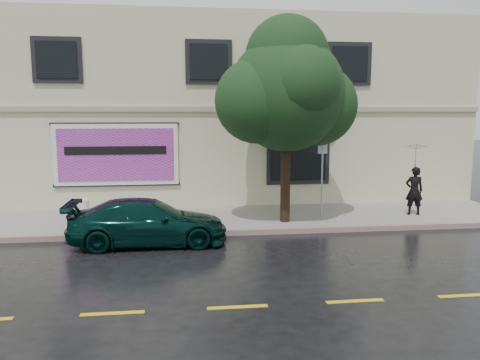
{
  "coord_description": "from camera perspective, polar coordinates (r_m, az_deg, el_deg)",
  "views": [
    {
      "loc": [
        -0.93,
        -11.45,
        3.47
      ],
      "look_at": [
        0.74,
        2.2,
        1.49
      ],
      "focal_mm": 35.0,
      "sensor_mm": 36.0,
      "label": 1
    }
  ],
  "objects": [
    {
      "name": "car",
      "position": [
        12.69,
        -11.15,
        -5.03
      ],
      "size": [
        4.17,
        1.87,
        1.21
      ],
      "primitive_type": "imported",
      "rotation": [
        0.0,
        0.0,
        1.58
      ],
      "color": "black",
      "rests_on": "ground"
    },
    {
      "name": "pedestrian",
      "position": [
        16.33,
        20.46,
        -1.24
      ],
      "size": [
        0.63,
        0.46,
        1.59
      ],
      "primitive_type": "imported",
      "rotation": [
        0.0,
        0.0,
        2.99
      ],
      "color": "black",
      "rests_on": "sidewalk"
    },
    {
      "name": "road_marking",
      "position": [
        8.73,
        -0.29,
        -15.22
      ],
      "size": [
        19.0,
        0.12,
        0.01
      ],
      "primitive_type": "cube",
      "color": "gold",
      "rests_on": "ground"
    },
    {
      "name": "billboard",
      "position": [
        16.59,
        -14.85,
        3.01
      ],
      "size": [
        4.3,
        0.16,
        2.2
      ],
      "color": "white",
      "rests_on": "ground"
    },
    {
      "name": "ground",
      "position": [
        12.0,
        -2.27,
        -8.63
      ],
      "size": [
        90.0,
        90.0,
        0.0
      ],
      "primitive_type": "plane",
      "color": "black",
      "rests_on": "ground"
    },
    {
      "name": "fire_hydrant",
      "position": [
        15.05,
        -18.27,
        -3.53
      ],
      "size": [
        0.31,
        0.29,
        0.76
      ],
      "rotation": [
        0.0,
        0.0,
        -0.05
      ],
      "color": "silver",
      "rests_on": "sidewalk"
    },
    {
      "name": "umbrella",
      "position": [
        16.19,
        20.66,
        2.71
      ],
      "size": [
        0.95,
        0.95,
        0.68
      ],
      "primitive_type": "imported",
      "rotation": [
        0.0,
        0.0,
        -0.04
      ],
      "color": "black",
      "rests_on": "pedestrian"
    },
    {
      "name": "sign_pole",
      "position": [
        14.91,
        9.98,
        1.09
      ],
      "size": [
        0.31,
        0.05,
        2.51
      ],
      "rotation": [
        0.0,
        0.0,
        0.11
      ],
      "color": "#909398",
      "rests_on": "sidewalk"
    },
    {
      "name": "sidewalk",
      "position": [
        15.12,
        -3.3,
        -4.81
      ],
      "size": [
        20.0,
        3.5,
        0.15
      ],
      "primitive_type": "cube",
      "color": "gray",
      "rests_on": "ground"
    },
    {
      "name": "curb",
      "position": [
        13.42,
        -2.8,
        -6.48
      ],
      "size": [
        20.0,
        0.18,
        0.16
      ],
      "primitive_type": "cube",
      "color": "slate",
      "rests_on": "ground"
    },
    {
      "name": "building",
      "position": [
        20.47,
        -4.43,
        8.25
      ],
      "size": [
        20.0,
        8.12,
        7.0
      ],
      "color": "beige",
      "rests_on": "ground"
    },
    {
      "name": "street_tree",
      "position": [
        14.19,
        5.7,
        10.4
      ],
      "size": [
        3.46,
        3.46,
        5.63
      ],
      "color": "#2E2014",
      "rests_on": "sidewalk"
    }
  ]
}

